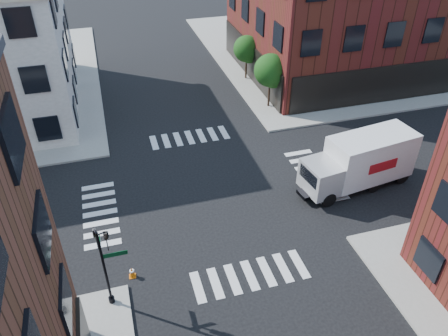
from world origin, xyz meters
name	(u,v)px	position (x,y,z in m)	size (l,w,h in m)	color
ground	(214,193)	(0.00, 0.00, 0.00)	(120.00, 120.00, 0.00)	black
sidewalk_ne	(346,47)	(21.00, 21.00, 0.07)	(30.00, 30.00, 0.15)	gray
building_ne	(378,4)	(20.50, 16.00, 6.00)	(25.00, 16.00, 12.00)	#461B11
tree_near	(271,72)	(7.56, 9.98, 3.16)	(2.69, 2.69, 4.49)	black
tree_far	(247,50)	(7.56, 15.98, 2.87)	(2.43, 2.43, 4.07)	black
signal_pole	(105,259)	(-6.72, -6.68, 2.86)	(1.29, 1.24, 4.60)	black
box_truck	(361,161)	(9.08, -1.73, 1.80)	(7.84, 3.31, 3.46)	silver
traffic_cone	(132,272)	(-5.70, -5.40, 0.30)	(0.35, 0.35, 0.62)	orange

